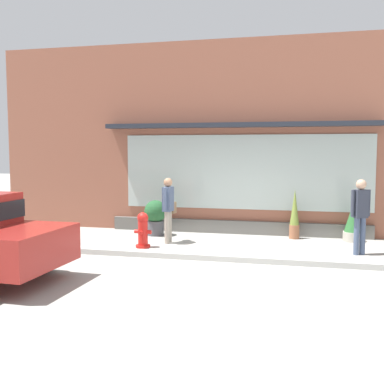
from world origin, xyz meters
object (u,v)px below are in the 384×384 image
(fire_hydrant, at_px, (143,230))
(pedestrian_with_handbag, at_px, (168,205))
(potted_plant_near_hydrant, at_px, (156,216))
(potted_plant_trailing_edge, at_px, (353,223))
(pedestrian_passerby, at_px, (360,211))
(potted_plant_corner_tall, at_px, (295,215))

(fire_hydrant, height_order, pedestrian_with_handbag, pedestrian_with_handbag)
(potted_plant_near_hydrant, xyz_separation_m, potted_plant_trailing_edge, (5.06, 0.33, -0.06))
(pedestrian_passerby, bearing_deg, potted_plant_corner_tall, -73.52)
(fire_hydrant, xyz_separation_m, potted_plant_trailing_edge, (4.88, 1.89, 0.06))
(fire_hydrant, distance_m, potted_plant_near_hydrant, 1.57)
(fire_hydrant, height_order, potted_plant_trailing_edge, potted_plant_trailing_edge)
(potted_plant_near_hydrant, bearing_deg, fire_hydrant, -83.27)
(pedestrian_with_handbag, relative_size, potted_plant_trailing_edge, 1.61)
(fire_hydrant, relative_size, pedestrian_with_handbag, 0.52)
(pedestrian_passerby, distance_m, potted_plant_trailing_edge, 1.61)
(pedestrian_passerby, bearing_deg, fire_hydrant, -21.16)
(potted_plant_corner_tall, bearing_deg, fire_hydrant, -150.73)
(potted_plant_near_hydrant, distance_m, potted_plant_corner_tall, 3.65)
(potted_plant_corner_tall, relative_size, potted_plant_trailing_edge, 1.28)
(fire_hydrant, xyz_separation_m, potted_plant_near_hydrant, (-0.18, 1.55, 0.12))
(pedestrian_passerby, height_order, potted_plant_near_hydrant, pedestrian_passerby)
(fire_hydrant, relative_size, potted_plant_near_hydrant, 0.87)
(fire_hydrant, xyz_separation_m, pedestrian_passerby, (4.85, 0.36, 0.54))
(pedestrian_with_handbag, bearing_deg, fire_hydrant, 150.82)
(pedestrian_with_handbag, xyz_separation_m, potted_plant_trailing_edge, (4.44, 1.23, -0.45))
(fire_hydrant, distance_m, potted_plant_trailing_edge, 5.23)
(fire_hydrant, bearing_deg, potted_plant_near_hydrant, 96.73)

